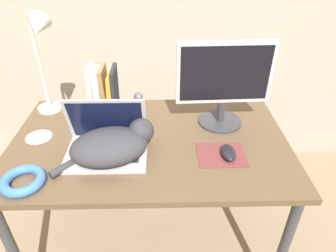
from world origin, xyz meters
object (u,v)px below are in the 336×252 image
object	(u,v)px
external_monitor	(224,82)
webcam	(138,98)
cd_disc	(39,137)
cable_coil	(23,181)
desk_lamp	(40,47)
laptop	(107,143)
computer_mouse	(228,153)
book_row	(103,90)
cat	(113,145)

from	to	relation	value
external_monitor	webcam	world-z (taller)	external_monitor
cd_disc	webcam	bearing A→B (deg)	32.99
external_monitor	cd_disc	bearing A→B (deg)	-172.64
external_monitor	cable_coil	xyz separation A→B (m)	(-0.83, -0.42, -0.20)
desk_lamp	laptop	bearing A→B (deg)	-46.87
laptop	webcam	distance (m)	0.43
laptop	cable_coil	world-z (taller)	laptop
cd_disc	computer_mouse	bearing A→B (deg)	-10.47
laptop	computer_mouse	world-z (taller)	laptop
book_row	laptop	bearing A→B (deg)	-79.77
book_row	cd_disc	bearing A→B (deg)	-136.02
cd_disc	cable_coil	bearing A→B (deg)	-81.10
desk_lamp	webcam	world-z (taller)	desk_lamp
cat	external_monitor	size ratio (longest dim) A/B	0.92
cat	external_monitor	world-z (taller)	external_monitor
book_row	webcam	xyz separation A→B (m)	(0.18, 0.03, -0.07)
book_row	computer_mouse	bearing A→B (deg)	-35.58
external_monitor	computer_mouse	distance (m)	0.34
cat	desk_lamp	world-z (taller)	desk_lamp
external_monitor	cd_disc	world-z (taller)	external_monitor
cat	cable_coil	bearing A→B (deg)	-154.58
laptop	computer_mouse	size ratio (longest dim) A/B	3.06
cable_coil	webcam	distance (m)	0.73
desk_lamp	cable_coil	distance (m)	0.64
cat	desk_lamp	size ratio (longest dim) A/B	0.80
laptop	external_monitor	distance (m)	0.61
laptop	cable_coil	bearing A→B (deg)	-146.54
cd_disc	external_monitor	bearing A→B (deg)	7.36
cat	external_monitor	distance (m)	0.59
external_monitor	book_row	size ratio (longest dim) A/B	1.82
webcam	cd_disc	world-z (taller)	webcam
external_monitor	cable_coil	world-z (taller)	external_monitor
computer_mouse	cd_disc	size ratio (longest dim) A/B	0.94
laptop	cable_coil	xyz separation A→B (m)	(-0.29, -0.19, -0.03)
cable_coil	cd_disc	xyz separation A→B (m)	(-0.05, 0.31, -0.02)
computer_mouse	cd_disc	xyz separation A→B (m)	(-0.86, 0.16, -0.02)
cable_coil	webcam	world-z (taller)	webcam
book_row	cable_coil	bearing A→B (deg)	-111.35
laptop	cat	size ratio (longest dim) A/B	0.83
external_monitor	desk_lamp	distance (m)	0.88
laptop	cd_disc	size ratio (longest dim) A/B	2.88
cat	desk_lamp	xyz separation A→B (m)	(-0.36, 0.39, 0.29)
cat	book_row	world-z (taller)	book_row
webcam	cd_disc	distance (m)	0.54
external_monitor	book_row	bearing A→B (deg)	165.92
laptop	webcam	xyz separation A→B (m)	(0.11, 0.41, 0.00)
cat	book_row	bearing A→B (deg)	103.72
external_monitor	computer_mouse	xyz separation A→B (m)	(-0.01, -0.27, -0.20)
cat	cd_disc	size ratio (longest dim) A/B	3.45
book_row	cable_coil	distance (m)	0.62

